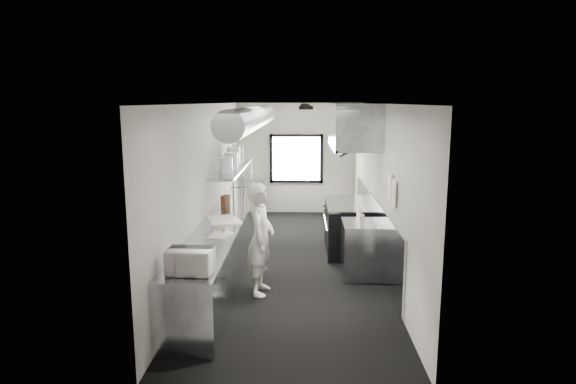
# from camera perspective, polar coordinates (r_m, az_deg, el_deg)

# --- Properties ---
(floor) EXTENTS (3.00, 8.00, 0.01)m
(floor) POSITION_cam_1_polar(r_m,az_deg,el_deg) (8.96, 0.58, -8.02)
(floor) COLOR black
(floor) RESTS_ON ground
(ceiling) EXTENTS (3.00, 8.00, 0.01)m
(ceiling) POSITION_cam_1_polar(r_m,az_deg,el_deg) (8.50, 0.61, 10.19)
(ceiling) COLOR silver
(ceiling) RESTS_ON wall_back
(wall_back) EXTENTS (3.00, 0.02, 2.80)m
(wall_back) POSITION_cam_1_polar(r_m,az_deg,el_deg) (12.58, 0.97, 3.89)
(wall_back) COLOR #BCB9B2
(wall_back) RESTS_ON floor
(wall_front) EXTENTS (3.00, 0.02, 2.80)m
(wall_front) POSITION_cam_1_polar(r_m,az_deg,el_deg) (4.73, -0.40, -7.29)
(wall_front) COLOR #BCB9B2
(wall_front) RESTS_ON floor
(wall_left) EXTENTS (0.02, 8.00, 2.80)m
(wall_left) POSITION_cam_1_polar(r_m,az_deg,el_deg) (8.78, -9.24, 0.88)
(wall_left) COLOR #BCB9B2
(wall_left) RESTS_ON floor
(wall_right) EXTENTS (0.02, 8.00, 2.80)m
(wall_right) POSITION_cam_1_polar(r_m,az_deg,el_deg) (8.72, 10.50, 0.78)
(wall_right) COLOR #BCB9B2
(wall_right) RESTS_ON floor
(wall_cladding) EXTENTS (0.03, 5.50, 1.10)m
(wall_cladding) POSITION_cam_1_polar(r_m,az_deg,el_deg) (9.18, 9.92, -4.14)
(wall_cladding) COLOR gray
(wall_cladding) RESTS_ON wall_right
(hvac_duct) EXTENTS (0.40, 6.40, 0.40)m
(hvac_duct) POSITION_cam_1_polar(r_m,az_deg,el_deg) (8.94, -3.88, 8.58)
(hvac_duct) COLOR #95979D
(hvac_duct) RESTS_ON ceiling
(service_window) EXTENTS (1.36, 0.05, 1.25)m
(service_window) POSITION_cam_1_polar(r_m,az_deg,el_deg) (12.55, 0.97, 3.87)
(service_window) COLOR white
(service_window) RESTS_ON wall_back
(exhaust_hood) EXTENTS (0.81, 2.20, 0.88)m
(exhaust_hood) POSITION_cam_1_polar(r_m,az_deg,el_deg) (9.25, 7.56, 7.59)
(exhaust_hood) COLOR gray
(exhaust_hood) RESTS_ON ceiling
(prep_counter) EXTENTS (0.70, 6.00, 0.90)m
(prep_counter) POSITION_cam_1_polar(r_m,az_deg,el_deg) (8.45, -7.35, -6.06)
(prep_counter) COLOR gray
(prep_counter) RESTS_ON floor
(pass_shelf) EXTENTS (0.45, 3.00, 0.68)m
(pass_shelf) POSITION_cam_1_polar(r_m,az_deg,el_deg) (9.68, -6.35, 2.65)
(pass_shelf) COLOR gray
(pass_shelf) RESTS_ON prep_counter
(range) EXTENTS (0.88, 1.60, 0.94)m
(range) POSITION_cam_1_polar(r_m,az_deg,el_deg) (9.54, 6.93, -4.01)
(range) COLOR black
(range) RESTS_ON floor
(bottle_station) EXTENTS (0.65, 0.80, 0.90)m
(bottle_station) POSITION_cam_1_polar(r_m,az_deg,el_deg) (8.21, 8.58, -6.58)
(bottle_station) COLOR gray
(bottle_station) RESTS_ON floor
(far_work_table) EXTENTS (0.70, 1.20, 0.90)m
(far_work_table) POSITION_cam_1_polar(r_m,az_deg,el_deg) (12.01, -4.59, -1.05)
(far_work_table) COLOR gray
(far_work_table) RESTS_ON floor
(notice_sheet_a) EXTENTS (0.02, 0.28, 0.38)m
(notice_sheet_a) POSITION_cam_1_polar(r_m,az_deg,el_deg) (7.52, 11.69, 0.74)
(notice_sheet_a) COLOR white
(notice_sheet_a) RESTS_ON wall_right
(notice_sheet_b) EXTENTS (0.02, 0.28, 0.38)m
(notice_sheet_b) POSITION_cam_1_polar(r_m,az_deg,el_deg) (7.19, 12.14, -0.12)
(notice_sheet_b) COLOR white
(notice_sheet_b) RESTS_ON wall_right
(line_cook) EXTENTS (0.46, 0.65, 1.68)m
(line_cook) POSITION_cam_1_polar(r_m,az_deg,el_deg) (7.32, -3.20, -5.43)
(line_cook) COLOR silver
(line_cook) RESTS_ON floor
(microwave) EXTENTS (0.49, 0.39, 0.29)m
(microwave) POSITION_cam_1_polar(r_m,az_deg,el_deg) (5.79, -11.27, -7.85)
(microwave) COLOR white
(microwave) RESTS_ON prep_counter
(deli_tub_a) EXTENTS (0.13, 0.13, 0.09)m
(deli_tub_a) POSITION_cam_1_polar(r_m,az_deg,el_deg) (6.58, -11.47, -6.48)
(deli_tub_a) COLOR #B4BBAC
(deli_tub_a) RESTS_ON prep_counter
(deli_tub_b) EXTENTS (0.14, 0.14, 0.10)m
(deli_tub_b) POSITION_cam_1_polar(r_m,az_deg,el_deg) (6.66, -11.12, -6.26)
(deli_tub_b) COLOR #B4BBAC
(deli_tub_b) RESTS_ON prep_counter
(newspaper) EXTENTS (0.37, 0.44, 0.01)m
(newspaper) POSITION_cam_1_polar(r_m,az_deg,el_deg) (7.30, -7.84, -5.01)
(newspaper) COLOR white
(newspaper) RESTS_ON prep_counter
(small_plate) EXTENTS (0.24, 0.24, 0.02)m
(small_plate) POSITION_cam_1_polar(r_m,az_deg,el_deg) (7.48, -7.44, -4.61)
(small_plate) COLOR silver
(small_plate) RESTS_ON prep_counter
(pastry) EXTENTS (0.08, 0.08, 0.08)m
(pastry) POSITION_cam_1_polar(r_m,az_deg,el_deg) (7.47, -7.45, -4.24)
(pastry) COLOR tan
(pastry) RESTS_ON small_plate
(cutting_board) EXTENTS (0.67, 0.77, 0.02)m
(cutting_board) POSITION_cam_1_polar(r_m,az_deg,el_deg) (8.22, -7.41, -3.21)
(cutting_board) COLOR silver
(cutting_board) RESTS_ON prep_counter
(knife_block) EXTENTS (0.16, 0.21, 0.21)m
(knife_block) POSITION_cam_1_polar(r_m,az_deg,el_deg) (9.26, -7.25, -1.04)
(knife_block) COLOR #4E2D1B
(knife_block) RESTS_ON prep_counter
(plate_stack_a) EXTENTS (0.30, 0.30, 0.28)m
(plate_stack_a) POSITION_cam_1_polar(r_m,az_deg,el_deg) (8.96, -7.19, 3.12)
(plate_stack_a) COLOR silver
(plate_stack_a) RESTS_ON pass_shelf
(plate_stack_b) EXTENTS (0.32, 0.32, 0.33)m
(plate_stack_b) POSITION_cam_1_polar(r_m,az_deg,el_deg) (9.32, -6.59, 3.58)
(plate_stack_b) COLOR silver
(plate_stack_b) RESTS_ON pass_shelf
(plate_stack_c) EXTENTS (0.32, 0.32, 0.37)m
(plate_stack_c) POSITION_cam_1_polar(r_m,az_deg,el_deg) (9.94, -6.32, 4.13)
(plate_stack_c) COLOR silver
(plate_stack_c) RESTS_ON pass_shelf
(plate_stack_d) EXTENTS (0.32, 0.32, 0.38)m
(plate_stack_d) POSITION_cam_1_polar(r_m,az_deg,el_deg) (10.42, -5.83, 4.47)
(plate_stack_d) COLOR silver
(plate_stack_d) RESTS_ON pass_shelf
(squeeze_bottle_a) EXTENTS (0.08, 0.08, 0.19)m
(squeeze_bottle_a) POSITION_cam_1_polar(r_m,az_deg,el_deg) (7.78, 8.36, -3.35)
(squeeze_bottle_a) COLOR silver
(squeeze_bottle_a) RESTS_ON bottle_station
(squeeze_bottle_b) EXTENTS (0.07, 0.07, 0.16)m
(squeeze_bottle_b) POSITION_cam_1_polar(r_m,az_deg,el_deg) (7.94, 8.63, -3.19)
(squeeze_bottle_b) COLOR silver
(squeeze_bottle_b) RESTS_ON bottle_station
(squeeze_bottle_c) EXTENTS (0.06, 0.06, 0.17)m
(squeeze_bottle_c) POSITION_cam_1_polar(r_m,az_deg,el_deg) (8.05, 8.33, -2.97)
(squeeze_bottle_c) COLOR silver
(squeeze_bottle_c) RESTS_ON bottle_station
(squeeze_bottle_d) EXTENTS (0.08, 0.08, 0.19)m
(squeeze_bottle_d) POSITION_cam_1_polar(r_m,az_deg,el_deg) (8.26, 8.24, -2.54)
(squeeze_bottle_d) COLOR silver
(squeeze_bottle_d) RESTS_ON bottle_station
(squeeze_bottle_e) EXTENTS (0.08, 0.08, 0.18)m
(squeeze_bottle_e) POSITION_cam_1_polar(r_m,az_deg,el_deg) (8.38, 8.16, -2.42)
(squeeze_bottle_e) COLOR silver
(squeeze_bottle_e) RESTS_ON bottle_station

